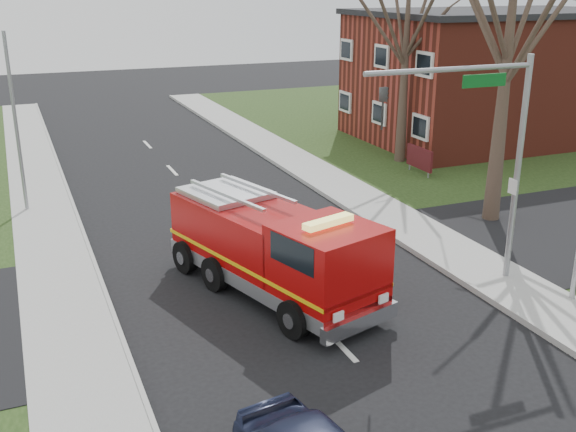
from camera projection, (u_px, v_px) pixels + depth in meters
name	position (u px, v px, depth m)	size (l,w,h in m)	color
ground	(338.00, 343.00, 17.07)	(120.00, 120.00, 0.00)	black
sidewalk_right	(532.00, 299.00, 19.29)	(2.40, 80.00, 0.15)	gray
sidewalk_left	(86.00, 395.00, 14.79)	(2.40, 80.00, 0.15)	gray
brick_building	(496.00, 75.00, 38.47)	(15.40, 10.40, 7.25)	maroon
health_center_sign	(419.00, 158.00, 31.49)	(0.12, 2.00, 1.40)	#491115
bare_tree_near	(511.00, 20.00, 23.32)	(6.00, 6.00, 12.00)	#31261D
bare_tree_far	(407.00, 31.00, 32.02)	(5.25, 5.25, 10.50)	#31261D
traffic_signal_mast	(486.00, 132.00, 18.72)	(5.29, 0.18, 6.80)	gray
utility_pole_far	(16.00, 126.00, 25.66)	(0.14, 0.14, 7.00)	gray
fire_engine	(274.00, 251.00, 19.40)	(4.50, 7.72, 2.95)	#9E0707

